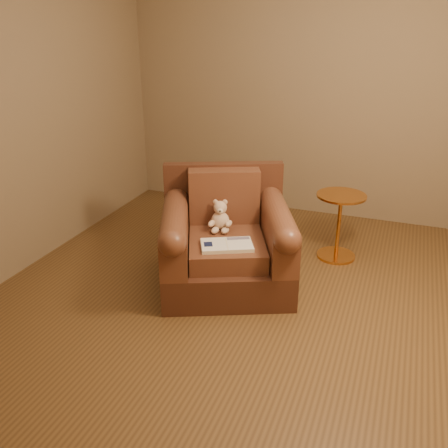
% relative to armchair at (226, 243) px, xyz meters
% --- Properties ---
extents(floor, '(4.00, 4.00, 0.00)m').
position_rel_armchair_xyz_m(floor, '(0.28, -0.18, -0.35)').
color(floor, brown).
rests_on(floor, ground).
extents(room, '(4.02, 4.02, 2.71)m').
position_rel_armchair_xyz_m(room, '(0.28, -0.18, 1.36)').
color(room, '#846E51').
rests_on(room, ground).
extents(armchair, '(1.30, 1.28, 0.91)m').
position_rel_armchair_xyz_m(armchair, '(0.00, 0.00, 0.00)').
color(armchair, '#482518').
rests_on(armchair, floor).
extents(teddy_bear, '(0.19, 0.21, 0.26)m').
position_rel_armchair_xyz_m(teddy_bear, '(-0.07, 0.06, 0.18)').
color(teddy_bear, beige).
rests_on(teddy_bear, armchair).
extents(guidebook, '(0.45, 0.38, 0.03)m').
position_rel_armchair_xyz_m(guidebook, '(0.09, -0.23, 0.10)').
color(guidebook, beige).
rests_on(guidebook, armchair).
extents(side_table, '(0.43, 0.43, 0.61)m').
position_rel_armchair_xyz_m(side_table, '(0.79, 0.77, -0.02)').
color(side_table, '#D98C3B').
rests_on(side_table, floor).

